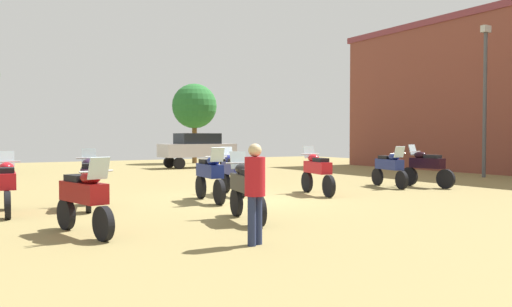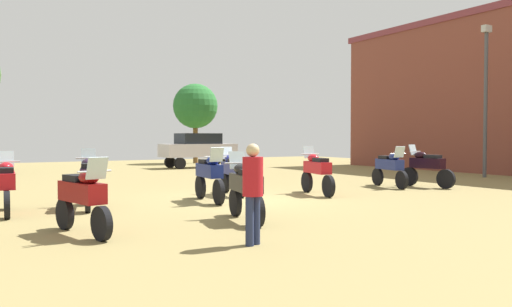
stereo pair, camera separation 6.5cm
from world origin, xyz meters
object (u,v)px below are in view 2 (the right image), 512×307
(motorcycle_2, at_px, (245,187))
(tree_5, at_px, (195,106))
(motorcycle_11, at_px, (209,175))
(person_1, at_px, (253,186))
(motorcycle_5, at_px, (233,171))
(motorcycle_9, at_px, (6,183))
(motorcycle_4, at_px, (88,179))
(motorcycle_1, at_px, (427,166))
(motorcycle_6, at_px, (83,196))
(lamp_post, at_px, (486,93))
(motorcycle_3, at_px, (390,167))
(motorcycle_10, at_px, (317,171))
(car_1, at_px, (198,148))

(motorcycle_2, distance_m, tree_5, 24.67)
(motorcycle_11, distance_m, person_1, 5.82)
(motorcycle_5, relative_size, person_1, 1.29)
(tree_5, bearing_deg, motorcycle_9, -124.60)
(motorcycle_9, bearing_deg, motorcycle_4, 4.26)
(motorcycle_1, relative_size, motorcycle_6, 1.03)
(motorcycle_2, bearing_deg, motorcycle_5, 76.37)
(motorcycle_5, bearing_deg, motorcycle_1, -0.53)
(motorcycle_1, distance_m, motorcycle_9, 13.43)
(motorcycle_1, height_order, tree_5, tree_5)
(motorcycle_4, height_order, lamp_post, lamp_post)
(motorcycle_2, distance_m, motorcycle_11, 3.42)
(motorcycle_2, distance_m, motorcycle_6, 3.31)
(motorcycle_4, relative_size, lamp_post, 0.31)
(lamp_post, bearing_deg, motorcycle_3, -170.80)
(motorcycle_3, relative_size, motorcycle_10, 0.99)
(motorcycle_3, distance_m, motorcycle_10, 3.67)
(motorcycle_11, height_order, tree_5, tree_5)
(car_1, height_order, lamp_post, lamp_post)
(motorcycle_4, bearing_deg, motorcycle_9, -166.39)
(lamp_post, bearing_deg, car_1, 121.11)
(motorcycle_9, relative_size, tree_5, 0.41)
(motorcycle_11, xyz_separation_m, person_1, (-1.83, -5.52, 0.23))
(car_1, distance_m, person_1, 21.73)
(motorcycle_11, xyz_separation_m, lamp_post, (14.14, 1.56, 2.99))
(motorcycle_5, bearing_deg, lamp_post, 11.99)
(motorcycle_9, height_order, tree_5, tree_5)
(motorcycle_1, bearing_deg, motorcycle_10, 171.09)
(motorcycle_1, relative_size, lamp_post, 0.32)
(car_1, bearing_deg, motorcycle_10, 168.51)
(motorcycle_6, height_order, motorcycle_10, motorcycle_10)
(motorcycle_2, relative_size, car_1, 0.48)
(motorcycle_9, bearing_deg, motorcycle_2, -36.48)
(motorcycle_11, height_order, car_1, car_1)
(motorcycle_10, xyz_separation_m, lamp_post, (10.52, 1.65, 2.99))
(motorcycle_6, bearing_deg, motorcycle_1, -179.26)
(tree_5, bearing_deg, car_1, -112.10)
(motorcycle_3, relative_size, motorcycle_5, 1.00)
(motorcycle_5, bearing_deg, motorcycle_2, -104.74)
(motorcycle_3, distance_m, lamp_post, 7.59)
(motorcycle_6, distance_m, tree_5, 25.94)
(motorcycle_10, bearing_deg, motorcycle_9, -170.97)
(motorcycle_4, xyz_separation_m, motorcycle_11, (3.17, -0.33, 0.01))
(motorcycle_5, distance_m, person_1, 7.37)
(motorcycle_6, relative_size, motorcycle_10, 0.96)
(motorcycle_6, bearing_deg, motorcycle_5, -153.90)
(motorcycle_1, distance_m, motorcycle_5, 7.21)
(motorcycle_6, xyz_separation_m, motorcycle_11, (4.05, 3.21, 0.04))
(motorcycle_4, xyz_separation_m, motorcycle_10, (6.79, -0.42, 0.00))
(lamp_post, bearing_deg, tree_5, 108.43)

